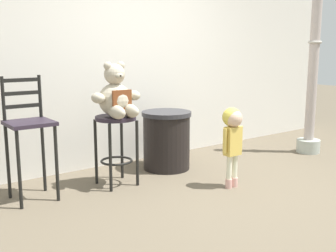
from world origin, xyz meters
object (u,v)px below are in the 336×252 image
Objects in this scene: bar_chair_empty at (29,130)px; child_walking at (233,130)px; teddy_bear at (116,97)px; trash_bin at (167,140)px; lamppost at (312,80)px; bar_stool_with_teddy at (116,135)px.

child_walking is at bearing -27.00° from bar_chair_empty.
bar_chair_empty reaches higher than child_walking.
teddy_bear reaches higher than trash_bin.
teddy_bear is 0.67× the size of child_walking.
trash_bin is 2.22m from lamppost.
trash_bin is (-0.13, 0.95, -0.26)m from child_walking.
child_walking is at bearing -82.12° from trash_bin.
bar_chair_empty is (-0.86, 0.14, -0.27)m from teddy_bear.
child_walking reaches higher than trash_bin.
lamppost is 3.74m from bar_chair_empty.
bar_chair_empty is at bearing 176.72° from child_walking.
lamppost is (1.92, 0.41, 0.40)m from child_walking.
teddy_bear reaches higher than child_walking.
bar_stool_with_teddy is 0.82m from trash_bin.
child_walking is 1.99m from bar_chair_empty.
child_walking is 0.71× the size of bar_chair_empty.
lamppost reaches higher than bar_chair_empty.
bar_chair_empty is at bearing 172.39° from lamppost.
teddy_bear is 1.23m from child_walking.
teddy_bear is 0.22× the size of lamppost.
teddy_bear is 0.91m from bar_chair_empty.
lamppost reaches higher than trash_bin.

